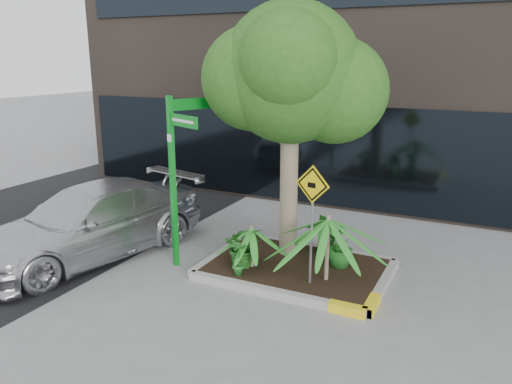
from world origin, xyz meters
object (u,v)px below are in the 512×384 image
at_px(cattle_sign, 312,205).
at_px(parked_car, 91,222).
at_px(street_sign_post, 177,164).
at_px(tree, 291,73).

bearing_deg(cattle_sign, parked_car, -162.40).
bearing_deg(street_sign_post, cattle_sign, 25.52).
height_order(tree, street_sign_post, tree).
distance_m(tree, parked_car, 4.88).
relative_size(parked_car, cattle_sign, 2.35).
height_order(parked_car, street_sign_post, street_sign_post).
bearing_deg(cattle_sign, tree, 140.12).
bearing_deg(street_sign_post, tree, 58.41).
relative_size(street_sign_post, cattle_sign, 1.57).
height_order(tree, parked_car, tree).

